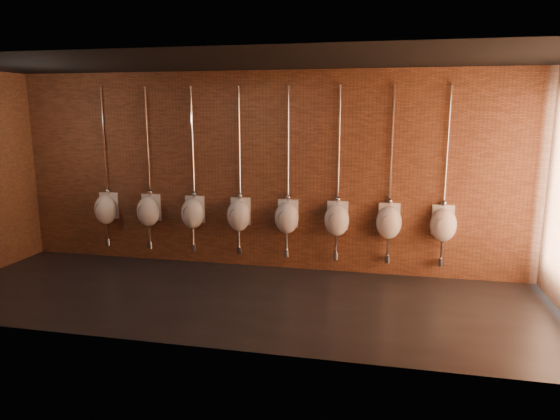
{
  "coord_description": "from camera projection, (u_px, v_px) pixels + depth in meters",
  "views": [
    {
      "loc": [
        1.95,
        -6.33,
        2.58
      ],
      "look_at": [
        0.41,
        0.9,
        1.1
      ],
      "focal_mm": 32.0,
      "sensor_mm": 36.0,
      "label": 1
    }
  ],
  "objects": [
    {
      "name": "urinal_7",
      "position": [
        443.0,
        224.0,
        7.52
      ],
      "size": [
        0.42,
        0.37,
        2.72
      ],
      "color": "white",
      "rests_on": "ground"
    },
    {
      "name": "ground",
      "position": [
        238.0,
        298.0,
        6.98
      ],
      "size": [
        8.5,
        8.5,
        0.0
      ],
      "primitive_type": "plane",
      "color": "black",
      "rests_on": "ground"
    },
    {
      "name": "urinal_6",
      "position": [
        389.0,
        221.0,
        7.69
      ],
      "size": [
        0.42,
        0.37,
        2.72
      ],
      "color": "white",
      "rests_on": "ground"
    },
    {
      "name": "urinal_5",
      "position": [
        337.0,
        219.0,
        7.85
      ],
      "size": [
        0.42,
        0.37,
        2.72
      ],
      "color": "white",
      "rests_on": "ground"
    },
    {
      "name": "room_shell",
      "position": [
        236.0,
        154.0,
        6.58
      ],
      "size": [
        8.54,
        3.04,
        3.22
      ],
      "color": "black",
      "rests_on": "ground"
    },
    {
      "name": "urinal_1",
      "position": [
        148.0,
        211.0,
        8.52
      ],
      "size": [
        0.42,
        0.37,
        2.72
      ],
      "color": "white",
      "rests_on": "ground"
    },
    {
      "name": "urinal_2",
      "position": [
        193.0,
        213.0,
        8.35
      ],
      "size": [
        0.42,
        0.37,
        2.72
      ],
      "color": "white",
      "rests_on": "ground"
    },
    {
      "name": "urinal_4",
      "position": [
        287.0,
        217.0,
        8.02
      ],
      "size": [
        0.42,
        0.37,
        2.72
      ],
      "color": "white",
      "rests_on": "ground"
    },
    {
      "name": "urinal_0",
      "position": [
        106.0,
        209.0,
        8.68
      ],
      "size": [
        0.42,
        0.37,
        2.72
      ],
      "color": "white",
      "rests_on": "ground"
    },
    {
      "name": "urinal_3",
      "position": [
        239.0,
        215.0,
        8.19
      ],
      "size": [
        0.42,
        0.37,
        2.72
      ],
      "color": "white",
      "rests_on": "ground"
    }
  ]
}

